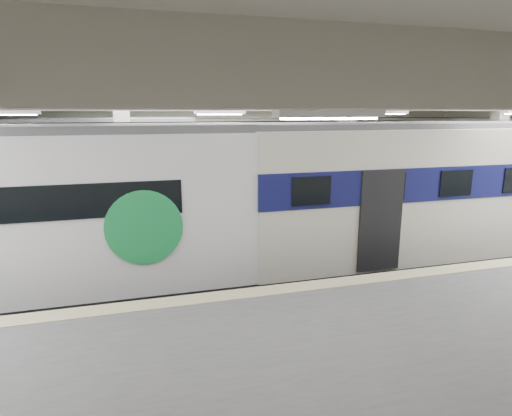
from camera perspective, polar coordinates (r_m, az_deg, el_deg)
name	(u,v)px	position (r m, az deg, el deg)	size (l,w,h in m)	color
station_hall	(251,184)	(10.42, -0.68, 3.17)	(36.00, 24.00, 5.75)	black
modern_emu	(46,219)	(12.17, -26.20, -1.36)	(14.54, 3.00, 4.65)	white
older_rer	(448,190)	(15.51, 24.23, 2.19)	(14.16, 3.12, 4.64)	beige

